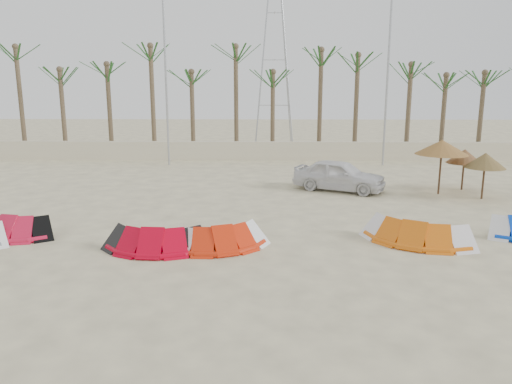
{
  "coord_description": "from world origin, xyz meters",
  "views": [
    {
      "loc": [
        0.36,
        -12.31,
        5.38
      ],
      "look_at": [
        0.0,
        6.0,
        1.3
      ],
      "focal_mm": 35.0,
      "sensor_mm": 36.0,
      "label": 1
    }
  ],
  "objects_px": {
    "kite_red_right": "(222,234)",
    "car": "(339,175)",
    "kite_red_left": "(17,224)",
    "kite_red_mid": "(157,236)",
    "kite_orange": "(414,229)",
    "parasol_mid": "(485,160)",
    "parasol_right": "(465,156)",
    "parasol_left": "(442,147)"
  },
  "relations": [
    {
      "from": "kite_red_right",
      "to": "car",
      "type": "relative_size",
      "value": 0.78
    },
    {
      "from": "kite_red_left",
      "to": "car",
      "type": "xyz_separation_m",
      "value": [
        12.54,
        7.76,
        0.36
      ]
    },
    {
      "from": "kite_red_left",
      "to": "kite_red_mid",
      "type": "height_order",
      "value": "same"
    },
    {
      "from": "kite_orange",
      "to": "car",
      "type": "bearing_deg",
      "value": 100.0
    },
    {
      "from": "kite_red_left",
      "to": "kite_red_right",
      "type": "xyz_separation_m",
      "value": [
        7.39,
        -1.04,
        0.0
      ]
    },
    {
      "from": "kite_red_right",
      "to": "parasol_mid",
      "type": "xyz_separation_m",
      "value": [
        11.57,
        7.07,
        1.39
      ]
    },
    {
      "from": "kite_red_mid",
      "to": "parasol_right",
      "type": "bearing_deg",
      "value": 34.59
    },
    {
      "from": "kite_orange",
      "to": "parasol_mid",
      "type": "relative_size",
      "value": 1.91
    },
    {
      "from": "kite_orange",
      "to": "parasol_mid",
      "type": "height_order",
      "value": "parasol_mid"
    },
    {
      "from": "kite_red_left",
      "to": "parasol_left",
      "type": "relative_size",
      "value": 1.18
    },
    {
      "from": "kite_red_mid",
      "to": "car",
      "type": "relative_size",
      "value": 0.76
    },
    {
      "from": "kite_red_left",
      "to": "parasol_right",
      "type": "relative_size",
      "value": 1.52
    },
    {
      "from": "parasol_left",
      "to": "kite_red_right",
      "type": "bearing_deg",
      "value": -140.89
    },
    {
      "from": "parasol_left",
      "to": "kite_red_left",
      "type": "bearing_deg",
      "value": -157.97
    },
    {
      "from": "parasol_mid",
      "to": "car",
      "type": "relative_size",
      "value": 0.48
    },
    {
      "from": "car",
      "to": "kite_red_right",
      "type": "bearing_deg",
      "value": 175.27
    },
    {
      "from": "kite_red_mid",
      "to": "car",
      "type": "height_order",
      "value": "car"
    },
    {
      "from": "kite_orange",
      "to": "car",
      "type": "relative_size",
      "value": 0.91
    },
    {
      "from": "parasol_left",
      "to": "car",
      "type": "height_order",
      "value": "parasol_left"
    },
    {
      "from": "parasol_right",
      "to": "car",
      "type": "bearing_deg",
      "value": -177.44
    },
    {
      "from": "kite_orange",
      "to": "car",
      "type": "distance_m",
      "value": 8.2
    },
    {
      "from": "parasol_mid",
      "to": "parasol_right",
      "type": "bearing_deg",
      "value": 94.68
    },
    {
      "from": "parasol_right",
      "to": "kite_orange",
      "type": "bearing_deg",
      "value": -120.08
    },
    {
      "from": "kite_red_right",
      "to": "parasol_left",
      "type": "relative_size",
      "value": 1.35
    },
    {
      "from": "kite_red_left",
      "to": "parasol_right",
      "type": "height_order",
      "value": "parasol_right"
    },
    {
      "from": "parasol_mid",
      "to": "parasol_right",
      "type": "relative_size",
      "value": 1.05
    },
    {
      "from": "parasol_mid",
      "to": "kite_red_mid",
      "type": "bearing_deg",
      "value": -151.87
    },
    {
      "from": "kite_red_left",
      "to": "kite_red_right",
      "type": "height_order",
      "value": "same"
    },
    {
      "from": "kite_red_right",
      "to": "parasol_right",
      "type": "bearing_deg",
      "value": 38.52
    },
    {
      "from": "kite_red_mid",
      "to": "parasol_mid",
      "type": "distance_m",
      "value": 15.55
    },
    {
      "from": "parasol_left",
      "to": "car",
      "type": "relative_size",
      "value": 0.58
    },
    {
      "from": "kite_orange",
      "to": "kite_red_right",
      "type": "bearing_deg",
      "value": -173.65
    },
    {
      "from": "kite_red_left",
      "to": "parasol_mid",
      "type": "xyz_separation_m",
      "value": [
        18.96,
        6.03,
        1.4
      ]
    },
    {
      "from": "kite_red_right",
      "to": "parasol_right",
      "type": "height_order",
      "value": "parasol_right"
    },
    {
      "from": "parasol_left",
      "to": "parasol_mid",
      "type": "relative_size",
      "value": 1.22
    },
    {
      "from": "kite_red_left",
      "to": "kite_orange",
      "type": "height_order",
      "value": "same"
    },
    {
      "from": "car",
      "to": "parasol_left",
      "type": "bearing_deg",
      "value": -73.6
    },
    {
      "from": "kite_red_right",
      "to": "kite_red_mid",
      "type": "bearing_deg",
      "value": -173.69
    },
    {
      "from": "parasol_right",
      "to": "car",
      "type": "xyz_separation_m",
      "value": [
        -6.26,
        -0.28,
        -0.93
      ]
    },
    {
      "from": "kite_red_mid",
      "to": "parasol_left",
      "type": "bearing_deg",
      "value": 34.61
    },
    {
      "from": "kite_red_left",
      "to": "parasol_left",
      "type": "bearing_deg",
      "value": 22.03
    },
    {
      "from": "kite_orange",
      "to": "parasol_mid",
      "type": "distance_m",
      "value": 8.19
    }
  ]
}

